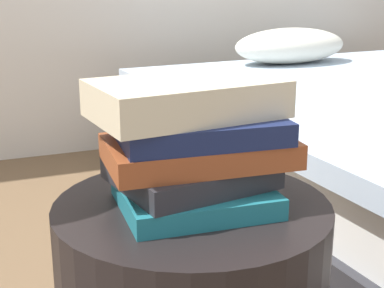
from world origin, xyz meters
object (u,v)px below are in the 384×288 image
object	(u,v)px
book_teal	(194,196)
book_navy	(197,126)
book_charcoal	(189,171)
book_cream	(187,98)
book_rust	(199,151)

from	to	relation	value
book_teal	book_navy	world-z (taller)	book_navy
book_charcoal	book_cream	bearing A→B (deg)	-159.90
book_charcoal	book_rust	distance (m)	0.04
book_teal	book_rust	distance (m)	0.07
book_teal	book_charcoal	distance (m)	0.04
book_charcoal	book_rust	bearing A→B (deg)	-66.87
book_rust	book_charcoal	bearing A→B (deg)	125.69
book_navy	book_cream	distance (m)	0.05
book_cream	book_navy	bearing A→B (deg)	3.44
book_teal	book_cream	world-z (taller)	book_cream
book_charcoal	book_cream	xyz separation A→B (m)	(-0.01, -0.00, 0.12)
book_teal	book_charcoal	world-z (taller)	book_charcoal
book_charcoal	book_navy	world-z (taller)	book_navy
book_navy	book_teal	bearing A→B (deg)	-117.02
book_teal	book_charcoal	size ratio (longest dim) A/B	1.02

